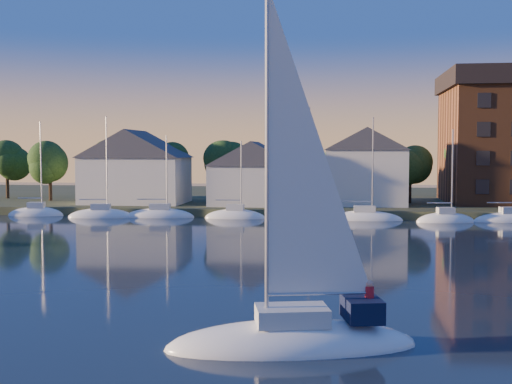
% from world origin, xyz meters
% --- Properties ---
extents(ground, '(260.00, 260.00, 0.00)m').
position_xyz_m(ground, '(0.00, 0.00, 0.00)').
color(ground, black).
rests_on(ground, ground).
extents(shoreline_land, '(160.00, 50.00, 2.00)m').
position_xyz_m(shoreline_land, '(0.00, 75.00, 0.00)').
color(shoreline_land, '#333D24').
rests_on(shoreline_land, ground).
extents(wooden_dock, '(120.00, 3.00, 1.00)m').
position_xyz_m(wooden_dock, '(0.00, 52.00, 0.00)').
color(wooden_dock, brown).
rests_on(wooden_dock, ground).
extents(clubhouse_west, '(13.65, 9.45, 9.64)m').
position_xyz_m(clubhouse_west, '(-22.00, 58.00, 5.93)').
color(clubhouse_west, silver).
rests_on(clubhouse_west, shoreline_land).
extents(clubhouse_centre, '(11.55, 8.40, 8.08)m').
position_xyz_m(clubhouse_centre, '(-6.00, 57.00, 5.13)').
color(clubhouse_centre, silver).
rests_on(clubhouse_centre, shoreline_land).
extents(clubhouse_east, '(10.50, 8.40, 9.80)m').
position_xyz_m(clubhouse_east, '(8.00, 59.00, 6.00)').
color(clubhouse_east, silver).
rests_on(clubhouse_east, shoreline_land).
extents(tree_line, '(93.40, 5.40, 8.90)m').
position_xyz_m(tree_line, '(2.00, 63.00, 7.18)').
color(tree_line, '#322517').
rests_on(tree_line, shoreline_land).
extents(moored_fleet, '(71.50, 2.40, 12.05)m').
position_xyz_m(moored_fleet, '(-8.00, 49.00, 0.10)').
color(moored_fleet, white).
rests_on(moored_fleet, ground).
extents(hero_sailboat, '(10.60, 5.40, 15.56)m').
position_xyz_m(hero_sailboat, '(2.89, 1.16, 0.64)').
color(hero_sailboat, white).
rests_on(hero_sailboat, ground).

